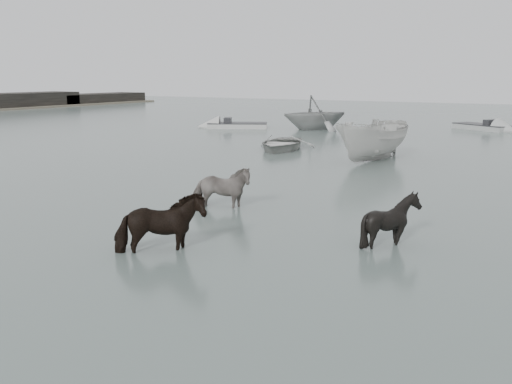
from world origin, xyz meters
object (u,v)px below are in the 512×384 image
pony_black (392,214)px  rowboat_lead (281,141)px  pony_pinto (221,182)px  pony_dark (161,216)px

pony_black → rowboat_lead: bearing=22.5°
pony_pinto → pony_black: size_ratio=1.25×
pony_black → rowboat_lead: size_ratio=0.34×
pony_dark → pony_black: 5.04m
pony_pinto → pony_black: 5.37m
rowboat_lead → pony_dark: bearing=-83.6°
pony_pinto → rowboat_lead: (-4.56, 12.29, -0.32)m
pony_pinto → pony_dark: pony_dark is taller
rowboat_lead → pony_black: bearing=-66.8°
pony_pinto → rowboat_lead: size_ratio=0.43×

